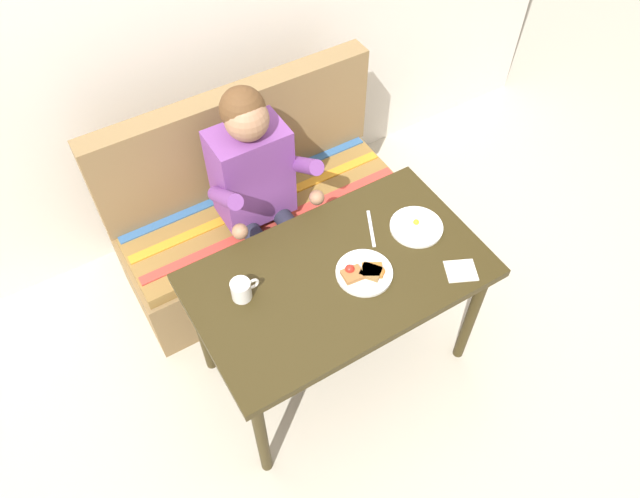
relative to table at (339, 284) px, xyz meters
name	(u,v)px	position (x,y,z in m)	size (l,w,h in m)	color
ground_plane	(336,358)	(0.00, 0.00, -0.65)	(8.00, 8.00, 0.00)	#BEB5A1
table	(339,284)	(0.00, 0.00, 0.00)	(1.20, 0.70, 0.73)	#322811
couch	(259,216)	(0.00, 0.76, -0.32)	(1.44, 0.56, 1.00)	olive
person	(259,185)	(-0.06, 0.59, 0.09)	(0.45, 0.61, 1.21)	#743C87
plate_breakfast	(364,272)	(0.08, -0.06, 0.10)	(0.23, 0.23, 0.05)	white
plate_eggs	(416,227)	(0.41, 0.03, 0.09)	(0.23, 0.23, 0.04)	white
coffee_mug	(242,289)	(-0.38, 0.10, 0.13)	(0.12, 0.08, 0.09)	white
napkin	(461,271)	(0.42, -0.25, 0.09)	(0.12, 0.11, 0.01)	silver
knife	(371,229)	(0.24, 0.12, 0.08)	(0.01, 0.20, 0.01)	silver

